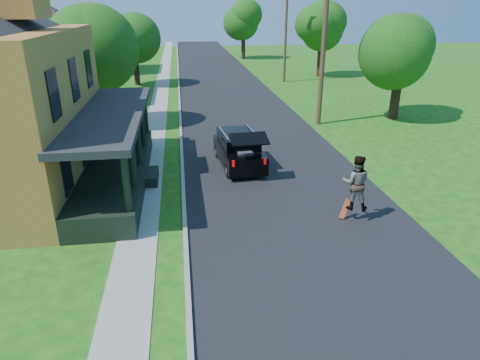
{
  "coord_description": "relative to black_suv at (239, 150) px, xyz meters",
  "views": [
    {
      "loc": [
        -3.98,
        -11.36,
        7.08
      ],
      "look_at": [
        -1.96,
        3.0,
        1.1
      ],
      "focal_mm": 32.0,
      "sensor_mm": 36.0,
      "label": 1
    }
  ],
  "objects": [
    {
      "name": "front_walk",
      "position": [
        -8.1,
        -1.41,
        -0.8
      ],
      "size": [
        6.5,
        1.2,
        0.03
      ],
      "primitive_type": "cube",
      "color": "gray",
      "rests_on": "ground"
    },
    {
      "name": "tree_left_mid",
      "position": [
        -7.37,
        8.4,
        4.41
      ],
      "size": [
        6.18,
        6.35,
        7.89
      ],
      "rotation": [
        0.0,
        0.0,
        -0.37
      ],
      "color": "black",
      "rests_on": "ground"
    },
    {
      "name": "ground",
      "position": [
        1.4,
        -7.41,
        -0.8
      ],
      "size": [
        140.0,
        140.0,
        0.0
      ],
      "primitive_type": "plane",
      "color": "#125611",
      "rests_on": "ground"
    },
    {
      "name": "black_suv",
      "position": [
        0.0,
        0.0,
        0.0
      ],
      "size": [
        2.05,
        4.59,
        2.08
      ],
      "rotation": [
        0.0,
        0.0,
        0.08
      ],
      "color": "black",
      "rests_on": "ground"
    },
    {
      "name": "street",
      "position": [
        1.4,
        12.59,
        -0.8
      ],
      "size": [
        8.0,
        120.0,
        0.02
      ],
      "primitive_type": "cube",
      "color": "black",
      "rests_on": "ground"
    },
    {
      "name": "neighbor_house_mid",
      "position": [
        -12.1,
        16.59,
        3.39
      ],
      "size": [
        12.78,
        12.78,
        8.3
      ],
      "color": "#ADA999",
      "rests_on": "ground"
    },
    {
      "name": "neighbor_house_far",
      "position": [
        -12.1,
        32.59,
        3.39
      ],
      "size": [
        12.78,
        12.78,
        8.3
      ],
      "color": "#ADA999",
      "rests_on": "ground"
    },
    {
      "name": "utility_pole_near",
      "position": [
        6.05,
        6.86,
        4.53
      ],
      "size": [
        1.81,
        0.55,
        10.34
      ],
      "rotation": [
        0.0,
        0.0,
        -0.23
      ],
      "color": "#513525",
      "rests_on": "ground"
    },
    {
      "name": "tree_right_far",
      "position": [
        6.35,
        42.0,
        4.63
      ],
      "size": [
        6.56,
        6.24,
        8.08
      ],
      "rotation": [
        0.0,
        0.0,
        0.43
      ],
      "color": "black",
      "rests_on": "ground"
    },
    {
      "name": "tree_left_far",
      "position": [
        -6.53,
        23.07,
        3.91
      ],
      "size": [
        5.81,
        5.94,
        7.34
      ],
      "rotation": [
        0.0,
        0.0,
        -0.27
      ],
      "color": "black",
      "rests_on": "ground"
    },
    {
      "name": "skateboard",
      "position": [
        2.98,
        -5.86,
        -0.43
      ],
      "size": [
        0.45,
        0.29,
        0.68
      ],
      "rotation": [
        0.0,
        0.0,
        -0.32
      ],
      "color": "#AE3A0E",
      "rests_on": "ground"
    },
    {
      "name": "utility_pole_far",
      "position": [
        7.57,
        22.63,
        4.21
      ],
      "size": [
        1.52,
        0.25,
        9.74
      ],
      "rotation": [
        0.0,
        0.0,
        0.01
      ],
      "color": "#513525",
      "rests_on": "ground"
    },
    {
      "name": "tree_right_mid",
      "position": [
        12.04,
        25.7,
        4.55
      ],
      "size": [
        5.68,
        5.41,
        8.06
      ],
      "rotation": [
        0.0,
        0.0,
        0.13
      ],
      "color": "black",
      "rests_on": "ground"
    },
    {
      "name": "tree_right_near",
      "position": [
        11.37,
        7.54,
        4.35
      ],
      "size": [
        5.92,
        6.21,
        7.75
      ],
      "rotation": [
        0.0,
        0.0,
        -0.34
      ],
      "color": "black",
      "rests_on": "ground"
    },
    {
      "name": "skateboarder",
      "position": [
        3.26,
        -5.91,
        0.6
      ],
      "size": [
        1.15,
        1.02,
        1.96
      ],
      "rotation": [
        0.0,
        0.0,
        2.8
      ],
      "color": "black",
      "rests_on": "ground"
    },
    {
      "name": "curb",
      "position": [
        -2.65,
        12.59,
        -0.8
      ],
      "size": [
        0.15,
        120.0,
        0.12
      ],
      "primitive_type": "cube",
      "color": "gray",
      "rests_on": "ground"
    },
    {
      "name": "sidewalk",
      "position": [
        -4.2,
        12.59,
        -0.8
      ],
      "size": [
        1.3,
        120.0,
        0.03
      ],
      "primitive_type": "cube",
      "color": "gray",
      "rests_on": "ground"
    }
  ]
}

